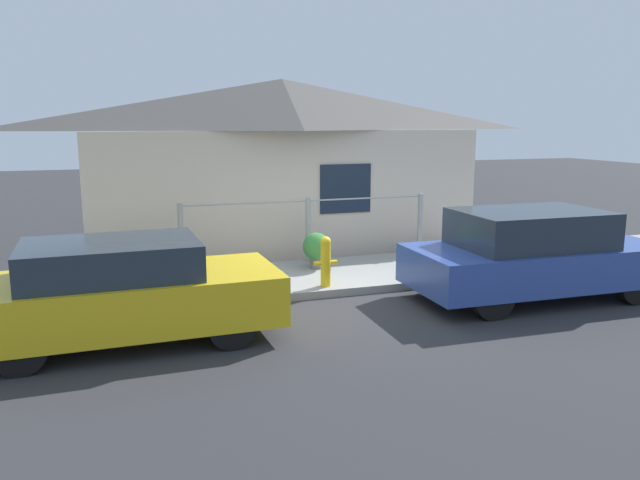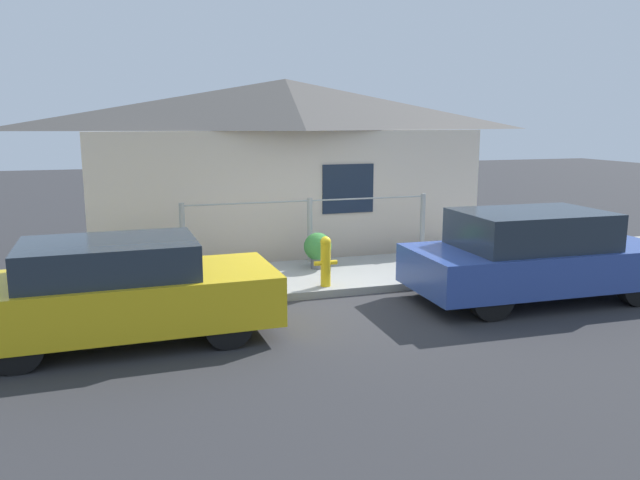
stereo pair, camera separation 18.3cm
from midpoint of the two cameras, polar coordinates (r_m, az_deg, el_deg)
The scene contains 9 objects.
ground_plane at distance 10.18m, azimuth 2.07°, elevation -5.15°, with size 60.00×60.00×0.00m, color #2D2D30.
sidewalk at distance 11.20m, azimuth -0.01°, elevation -3.32°, with size 24.00×2.28×0.13m.
house at distance 13.36m, azimuth -3.70°, elevation 11.36°, with size 8.51×2.23×3.67m.
fence at distance 11.96m, azimuth -1.54°, elevation 1.21°, with size 4.90×0.10×1.23m.
car_left at distance 8.36m, azimuth -18.19°, elevation -4.50°, with size 3.92×1.72×1.33m.
car_right at distance 10.44m, azimuth 18.56°, elevation -1.27°, with size 4.15×1.83×1.43m.
fire_hydrant at distance 10.19m, azimuth 0.01°, elevation -1.86°, with size 0.39×0.17×0.83m.
potted_plant_near_hydrant at distance 11.43m, azimuth -0.79°, elevation -0.73°, with size 0.51×0.51×0.67m.
potted_plant_by_fence at distance 11.16m, azimuth -17.44°, elevation -2.10°, with size 0.41×0.41×0.51m.
Camera 1 is at (-3.59, -9.11, 2.81)m, focal length 35.00 mm.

